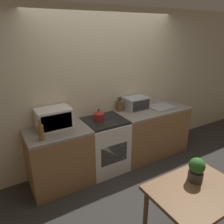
{
  "coord_description": "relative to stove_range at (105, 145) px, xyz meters",
  "views": [
    {
      "loc": [
        -1.75,
        -2.14,
        2.25
      ],
      "look_at": [
        -0.15,
        0.57,
        1.05
      ],
      "focal_mm": 35.0,
      "sensor_mm": 36.0,
      "label": 1
    }
  ],
  "objects": [
    {
      "name": "counter_right_run",
      "position": [
        1.0,
        0.0,
        0.0
      ],
      "size": [
        1.35,
        0.62,
        0.9
      ],
      "color": "olive",
      "rests_on": "ground_plane"
    },
    {
      "name": "potted_plant",
      "position": [
        0.18,
        -1.63,
        0.45
      ],
      "size": [
        0.17,
        0.17,
        0.26
      ],
      "color": "#424247",
      "rests_on": "dining_table"
    },
    {
      "name": "toaster_oven",
      "position": [
        0.72,
        0.14,
        0.57
      ],
      "size": [
        0.41,
        0.3,
        0.23
      ],
      "color": "#ADAFB5",
      "rests_on": "counter_right_run"
    },
    {
      "name": "kettle",
      "position": [
        -0.08,
        0.04,
        0.53
      ],
      "size": [
        0.17,
        0.17,
        0.19
      ],
      "color": "maroon",
      "rests_on": "stove_range"
    },
    {
      "name": "microwave",
      "position": [
        -0.77,
        0.12,
        0.6
      ],
      "size": [
        0.49,
        0.34,
        0.29
      ],
      "color": "silver",
      "rests_on": "counter_left_run"
    },
    {
      "name": "ground_plane",
      "position": [
        0.23,
        -0.67,
        -0.45
      ],
      "size": [
        16.0,
        16.0,
        0.0
      ],
      "primitive_type": "plane",
      "color": "#33302D"
    },
    {
      "name": "sink_basin",
      "position": [
        1.19,
        0.01,
        0.47
      ],
      "size": [
        0.44,
        0.38,
        0.24
      ],
      "color": "#ADAFB5",
      "rests_on": "counter_right_run"
    },
    {
      "name": "knife_block",
      "position": [
        0.42,
        0.22,
        0.55
      ],
      "size": [
        0.09,
        0.08,
        0.25
      ],
      "color": "brown",
      "rests_on": "counter_right_run"
    },
    {
      "name": "stove_range",
      "position": [
        0.0,
        0.0,
        0.0
      ],
      "size": [
        0.65,
        0.62,
        0.9
      ],
      "color": "silver",
      "rests_on": "ground_plane"
    },
    {
      "name": "dining_table",
      "position": [
        0.08,
        -1.74,
        0.21
      ],
      "size": [
        0.91,
        0.67,
        0.77
      ],
      "color": "brown",
      "rests_on": "ground_plane"
    },
    {
      "name": "wall_back",
      "position": [
        0.23,
        0.34,
        0.85
      ],
      "size": [
        10.0,
        0.06,
        2.6
      ],
      "color": "beige",
      "rests_on": "ground_plane"
    },
    {
      "name": "counter_left_run",
      "position": [
        -0.77,
        0.0,
        0.0
      ],
      "size": [
        0.9,
        0.62,
        0.9
      ],
      "color": "olive",
      "rests_on": "ground_plane"
    },
    {
      "name": "bottle",
      "position": [
        -1.02,
        -0.17,
        0.56
      ],
      "size": [
        0.07,
        0.07,
        0.29
      ],
      "color": "olive",
      "rests_on": "counter_left_run"
    }
  ]
}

